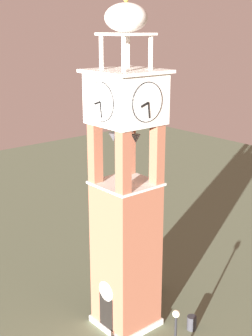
# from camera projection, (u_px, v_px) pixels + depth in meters

# --- Properties ---
(ground) EXTENTS (80.00, 80.00, 0.00)m
(ground) POSITION_uv_depth(u_px,v_px,m) (126.00, 322.00, 26.55)
(ground) COLOR #5B664C
(clock_tower) EXTENTS (3.37, 3.37, 17.32)m
(clock_tower) POSITION_uv_depth(u_px,v_px,m) (126.00, 204.00, 24.47)
(clock_tower) COLOR #93543D
(clock_tower) RESTS_ON ground
(lamp_post) EXTENTS (0.36, 0.36, 3.40)m
(lamp_post) POSITION_uv_depth(u_px,v_px,m) (176.00, 329.00, 22.09)
(lamp_post) COLOR black
(lamp_post) RESTS_ON ground
(trash_bin) EXTENTS (0.52, 0.52, 0.80)m
(trash_bin) POSITION_uv_depth(u_px,v_px,m) (192.00, 323.00, 25.85)
(trash_bin) COLOR #2D2D33
(trash_bin) RESTS_ON ground
(shrub_near_entry) EXTENTS (1.22, 1.22, 0.82)m
(shrub_near_entry) POSITION_uv_depth(u_px,v_px,m) (150.00, 284.00, 29.75)
(shrub_near_entry) COLOR #336638
(shrub_near_entry) RESTS_ON ground
(shrub_left_of_tower) EXTENTS (1.24, 1.24, 0.89)m
(shrub_left_of_tower) POSITION_uv_depth(u_px,v_px,m) (122.00, 284.00, 29.64)
(shrub_left_of_tower) COLOR #336638
(shrub_left_of_tower) RESTS_ON ground
(shrub_behind_bench) EXTENTS (1.19, 1.19, 1.08)m
(shrub_behind_bench) POSITION_uv_depth(u_px,v_px,m) (132.00, 289.00, 28.93)
(shrub_behind_bench) COLOR #336638
(shrub_behind_bench) RESTS_ON ground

